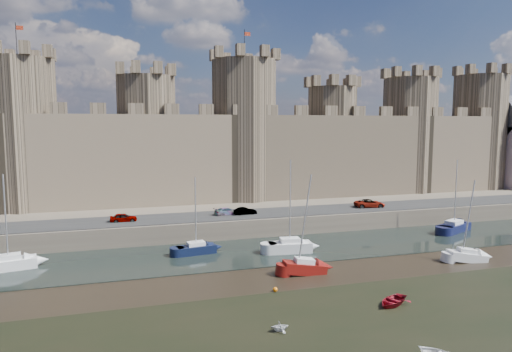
% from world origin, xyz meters
% --- Properties ---
extents(ground, '(160.00, 160.00, 0.00)m').
position_xyz_m(ground, '(0.00, 0.00, 0.00)').
color(ground, black).
rests_on(ground, ground).
extents(water_channel, '(160.00, 12.00, 0.08)m').
position_xyz_m(water_channel, '(0.00, 24.00, 0.04)').
color(water_channel, black).
rests_on(water_channel, ground).
extents(quay, '(160.00, 60.00, 2.50)m').
position_xyz_m(quay, '(0.00, 60.00, 1.25)').
color(quay, '#4C443A').
rests_on(quay, ground).
extents(road, '(160.00, 7.00, 0.10)m').
position_xyz_m(road, '(0.00, 34.00, 2.55)').
color(road, black).
rests_on(road, quay).
extents(castle, '(108.50, 11.00, 29.00)m').
position_xyz_m(castle, '(-0.64, 48.00, 11.67)').
color(castle, '#42382B').
rests_on(castle, quay).
extents(car_0, '(3.41, 1.47, 1.15)m').
position_xyz_m(car_0, '(-18.05, 33.73, 3.07)').
color(car_0, gray).
rests_on(car_0, quay).
extents(car_1, '(3.28, 1.35, 1.06)m').
position_xyz_m(car_1, '(-1.85, 33.71, 3.03)').
color(car_1, gray).
rests_on(car_1, quay).
extents(car_2, '(3.90, 2.20, 1.07)m').
position_xyz_m(car_2, '(-4.20, 34.42, 3.03)').
color(car_2, gray).
rests_on(car_2, quay).
extents(car_3, '(4.83, 2.75, 1.27)m').
position_xyz_m(car_3, '(17.63, 33.74, 3.14)').
color(car_3, gray).
rests_on(car_3, quay).
extents(sailboat_0, '(5.61, 3.13, 9.90)m').
position_xyz_m(sailboat_0, '(-29.61, 24.81, 0.78)').
color(sailboat_0, silver).
rests_on(sailboat_0, ground).
extents(sailboat_1, '(4.66, 2.32, 8.94)m').
position_xyz_m(sailboat_1, '(-10.10, 25.02, 0.73)').
color(sailboat_1, black).
rests_on(sailboat_1, ground).
extents(sailboat_2, '(5.24, 2.56, 10.88)m').
position_xyz_m(sailboat_2, '(0.53, 22.49, 0.85)').
color(sailboat_2, silver).
rests_on(sailboat_2, ground).
extents(sailboat_3, '(6.17, 4.39, 10.09)m').
position_xyz_m(sailboat_3, '(26.30, 25.74, 0.78)').
color(sailboat_3, black).
rests_on(sailboat_3, ground).
extents(sailboat_4, '(4.42, 1.93, 10.11)m').
position_xyz_m(sailboat_4, '(-0.73, 15.06, 0.74)').
color(sailboat_4, '#650F0B').
rests_on(sailboat_4, ground).
extents(sailboat_5, '(4.42, 2.40, 9.03)m').
position_xyz_m(sailboat_5, '(18.04, 13.86, 0.67)').
color(sailboat_5, silver).
rests_on(sailboat_5, ground).
extents(dinghy_3, '(1.54, 1.37, 0.75)m').
position_xyz_m(dinghy_3, '(-7.42, 3.54, 0.37)').
color(dinghy_3, silver).
rests_on(dinghy_3, ground).
extents(dinghy_4, '(3.88, 3.51, 0.66)m').
position_xyz_m(dinghy_4, '(3.21, 5.48, 0.33)').
color(dinghy_4, maroon).
rests_on(dinghy_4, ground).
extents(buoy_1, '(0.43, 0.43, 0.43)m').
position_xyz_m(buoy_1, '(-5.17, 11.14, 0.21)').
color(buoy_1, orange).
rests_on(buoy_1, ground).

